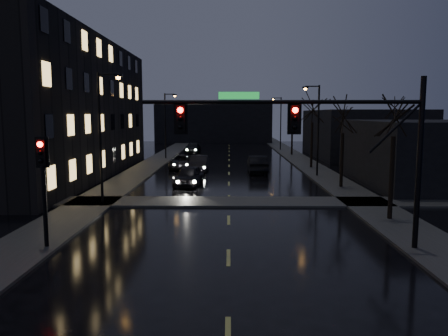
{
  "coord_description": "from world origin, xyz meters",
  "views": [
    {
      "loc": [
        0.03,
        -8.36,
        5.54
      ],
      "look_at": [
        -0.2,
        10.42,
        3.2
      ],
      "focal_mm": 35.0,
      "sensor_mm": 36.0,
      "label": 1
    }
  ],
  "objects_px": {
    "oncoming_car_a": "(189,176)",
    "oncoming_car_c": "(183,162)",
    "lead_car": "(257,164)",
    "oncoming_car_d": "(193,148)",
    "oncoming_car_b": "(199,164)"
  },
  "relations": [
    {
      "from": "oncoming_car_a",
      "to": "oncoming_car_c",
      "type": "height_order",
      "value": "oncoming_car_a"
    },
    {
      "from": "oncoming_car_c",
      "to": "lead_car",
      "type": "distance_m",
      "value": 7.85
    },
    {
      "from": "oncoming_car_a",
      "to": "oncoming_car_d",
      "type": "height_order",
      "value": "oncoming_car_a"
    },
    {
      "from": "oncoming_car_b",
      "to": "lead_car",
      "type": "height_order",
      "value": "lead_car"
    },
    {
      "from": "oncoming_car_b",
      "to": "oncoming_car_c",
      "type": "relative_size",
      "value": 0.92
    },
    {
      "from": "oncoming_car_b",
      "to": "lead_car",
      "type": "distance_m",
      "value": 5.62
    },
    {
      "from": "oncoming_car_c",
      "to": "oncoming_car_d",
      "type": "distance_m",
      "value": 17.94
    },
    {
      "from": "oncoming_car_b",
      "to": "oncoming_car_c",
      "type": "distance_m",
      "value": 2.71
    },
    {
      "from": "oncoming_car_a",
      "to": "oncoming_car_b",
      "type": "xyz_separation_m",
      "value": [
        0.21,
        8.35,
        -0.01
      ]
    },
    {
      "from": "oncoming_car_a",
      "to": "lead_car",
      "type": "bearing_deg",
      "value": 59.71
    },
    {
      "from": "oncoming_car_d",
      "to": "lead_car",
      "type": "xyz_separation_m",
      "value": [
        7.86,
        -20.68,
        0.11
      ]
    },
    {
      "from": "oncoming_car_b",
      "to": "lead_car",
      "type": "xyz_separation_m",
      "value": [
        5.58,
        -0.71,
        0.05
      ]
    },
    {
      "from": "oncoming_car_b",
      "to": "oncoming_car_d",
      "type": "distance_m",
      "value": 20.1
    },
    {
      "from": "oncoming_car_b",
      "to": "oncoming_car_d",
      "type": "xyz_separation_m",
      "value": [
        -2.28,
        19.97,
        -0.07
      ]
    },
    {
      "from": "oncoming_car_d",
      "to": "lead_car",
      "type": "height_order",
      "value": "lead_car"
    }
  ]
}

